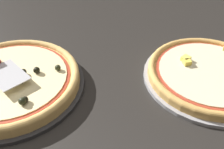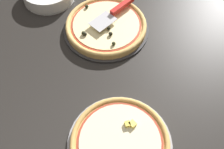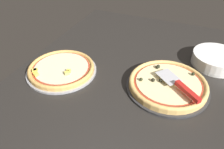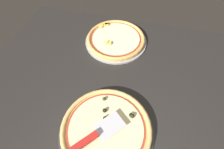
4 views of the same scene
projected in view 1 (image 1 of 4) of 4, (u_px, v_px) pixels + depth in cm
name	position (u px, v px, depth cm)	size (l,w,h in cm)	color
ground_plane	(74.00, 108.00, 65.34)	(142.59, 113.79, 3.60)	black
pizza_pan_front	(12.00, 86.00, 68.09)	(37.40, 37.40, 1.00)	#2D2D30
pizza_front	(10.00, 80.00, 66.70)	(35.16, 35.16, 4.36)	#DBAD60
pizza_pan_back	(208.00, 78.00, 70.77)	(34.72, 34.72, 1.00)	#939399
pizza_back	(209.00, 72.00, 69.71)	(32.64, 32.64, 3.25)	tan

